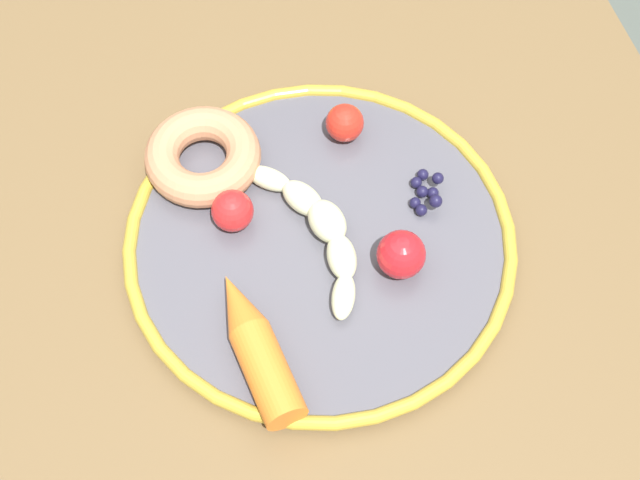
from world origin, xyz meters
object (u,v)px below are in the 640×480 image
(donut, at_px, (203,156))
(blueberry_pile, at_px, (426,192))
(tomato_far, at_px, (401,255))
(carrot_orange, at_px, (255,345))
(tomato_mid, at_px, (345,123))
(plate, at_px, (320,242))
(banana, at_px, (319,227))
(tomato_near, at_px, (232,209))
(dining_table, at_px, (276,273))

(donut, height_order, blueberry_pile, donut)
(tomato_far, bearing_deg, donut, 43.79)
(carrot_orange, relative_size, tomato_far, 3.31)
(donut, relative_size, tomato_mid, 2.96)
(plate, distance_m, blueberry_pile, 0.10)
(banana, height_order, tomato_near, tomato_near)
(tomato_mid, xyz_separation_m, tomato_far, (-0.15, -0.01, 0.00))
(tomato_mid, bearing_deg, plate, 153.40)
(dining_table, bearing_deg, banana, -131.83)
(plate, bearing_deg, tomato_far, -126.20)
(banana, relative_size, tomato_mid, 4.94)
(banana, distance_m, tomato_mid, 0.11)
(donut, xyz_separation_m, tomato_mid, (0.00, -0.13, 0.00))
(plate, distance_m, tomato_near, 0.08)
(dining_table, xyz_separation_m, tomato_far, (-0.08, -0.09, 0.13))
(plate, height_order, carrot_orange, carrot_orange)
(banana, distance_m, carrot_orange, 0.12)
(blueberry_pile, height_order, tomato_mid, tomato_mid)
(plate, bearing_deg, donut, 38.25)
(plate, distance_m, tomato_mid, 0.12)
(blueberry_pile, height_order, tomato_far, tomato_far)
(tomato_near, distance_m, tomato_far, 0.15)
(donut, height_order, tomato_mid, tomato_mid)
(banana, distance_m, blueberry_pile, 0.10)
(blueberry_pile, bearing_deg, tomato_far, 144.37)
(carrot_orange, bearing_deg, tomato_far, -71.40)
(dining_table, xyz_separation_m, donut, (0.06, 0.05, 0.13))
(plate, xyz_separation_m, donut, (0.10, 0.08, 0.02))
(carrot_orange, height_order, blueberry_pile, carrot_orange)
(dining_table, height_order, tomato_far, tomato_far)
(donut, bearing_deg, tomato_far, -136.21)
(carrot_orange, xyz_separation_m, tomato_near, (0.13, -0.01, 0.00))
(blueberry_pile, xyz_separation_m, tomato_near, (0.02, 0.17, 0.01))
(carrot_orange, relative_size, donut, 1.32)
(tomato_near, xyz_separation_m, tomato_mid, (0.06, -0.12, -0.00))
(plate, height_order, blueberry_pile, blueberry_pile)
(carrot_orange, xyz_separation_m, tomato_far, (0.05, -0.14, 0.00))
(donut, bearing_deg, tomato_mid, -89.71)
(carrot_orange, relative_size, tomato_near, 3.74)
(dining_table, relative_size, tomato_far, 24.55)
(tomato_mid, height_order, tomato_far, tomato_far)
(dining_table, distance_m, carrot_orange, 0.19)
(blueberry_pile, distance_m, tomato_mid, 0.10)
(plate, relative_size, tomato_mid, 9.69)
(banana, xyz_separation_m, tomato_near, (0.03, 0.07, 0.01))
(dining_table, height_order, tomato_near, tomato_near)
(donut, bearing_deg, dining_table, -144.76)
(dining_table, xyz_separation_m, plate, (-0.04, -0.03, 0.11))
(plate, xyz_separation_m, carrot_orange, (-0.09, 0.08, 0.02))
(plate, relative_size, tomato_far, 8.20)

